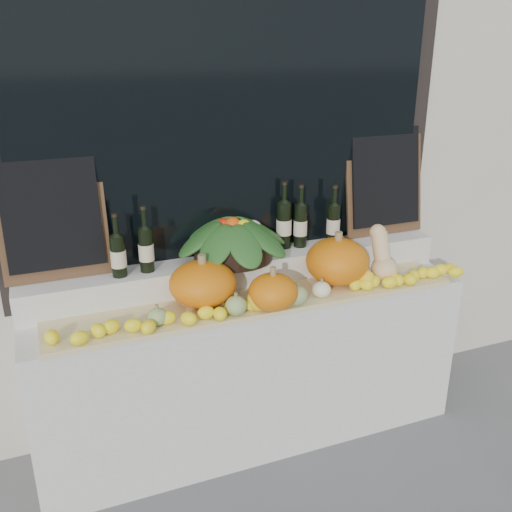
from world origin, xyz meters
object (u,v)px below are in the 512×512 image
pumpkin_right (337,261)px  produce_bowl (233,238)px  butternut_squash (382,258)px  wine_bottle_tall (284,224)px  pumpkin_left (203,284)px

pumpkin_right → produce_bowl: 0.57m
produce_bowl → butternut_squash: bearing=-19.0°
wine_bottle_tall → butternut_squash: bearing=-35.4°
pumpkin_right → produce_bowl: (-0.51, 0.22, 0.12)m
pumpkin_right → butternut_squash: bearing=-9.8°
pumpkin_left → butternut_squash: 0.99m
pumpkin_right → wine_bottle_tall: size_ratio=0.90×
butternut_squash → produce_bowl: size_ratio=0.46×
pumpkin_left → pumpkin_right: bearing=-0.8°
produce_bowl → pumpkin_left: bearing=-138.0°
produce_bowl → wine_bottle_tall: (0.32, 0.05, 0.02)m
pumpkin_left → wine_bottle_tall: size_ratio=0.89×
butternut_squash → wine_bottle_tall: size_ratio=0.78×
butternut_squash → produce_bowl: produce_bowl is taller
pumpkin_right → butternut_squash: (0.25, -0.04, -0.00)m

